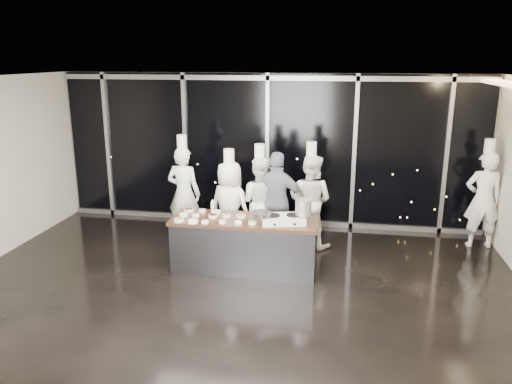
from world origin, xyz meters
The scene contains 15 objects.
ground centered at (0.00, 0.00, 0.00)m, with size 9.00×9.00×0.00m, color black.
room_shell centered at (0.18, 0.00, 2.25)m, with size 9.02×7.02×3.21m.
window_wall centered at (0.00, 3.43, 1.60)m, with size 8.90×0.11×3.20m.
demo_counter centered at (0.00, 0.90, 0.45)m, with size 2.46×0.86×0.90m.
stove centered at (0.65, 0.81, 0.96)m, with size 0.78×0.58×0.14m.
frying_pan centered at (0.31, 0.72, 1.07)m, with size 0.59×0.39×0.05m.
stock_pot centered at (0.97, 0.87, 1.17)m, with size 0.26×0.26×0.26m, color #B2B3B5.
prep_bowls centered at (-0.60, 0.85, 0.93)m, with size 1.38×0.75×0.05m.
squeeze_bottle centered at (-0.64, 1.24, 1.00)m, with size 0.06×0.06×0.22m.
chef_far_left centered at (-1.47, 2.16, 0.94)m, with size 0.73×0.53×2.09m.
chef_left centered at (-0.45, 1.75, 0.85)m, with size 0.96×0.80×1.92m.
chef_center centered at (0.05, 2.06, 0.88)m, with size 0.92×0.76×1.97m.
guest centered at (0.42, 1.90, 0.93)m, with size 1.14×0.58×1.86m.
chef_right centered at (1.00, 2.20, 0.90)m, with size 1.05×0.94×2.02m.
chef_side centered at (4.20, 2.72, 0.94)m, with size 0.71×0.50×2.08m.
Camera 1 is at (1.55, -6.86, 3.54)m, focal length 35.00 mm.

